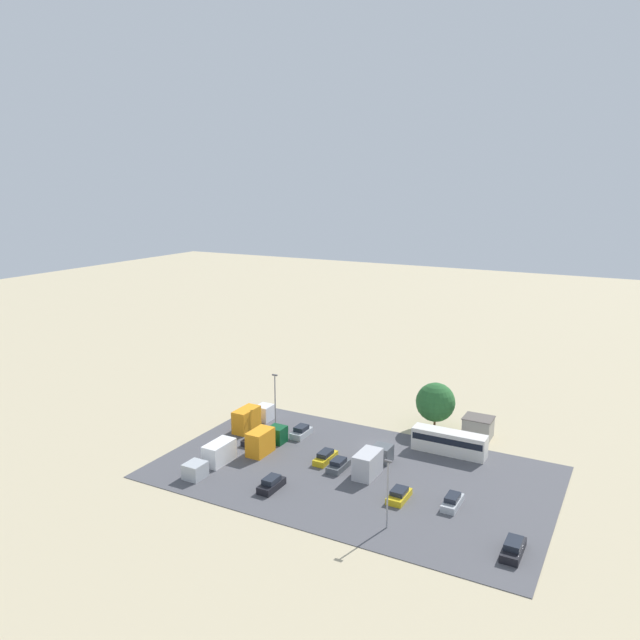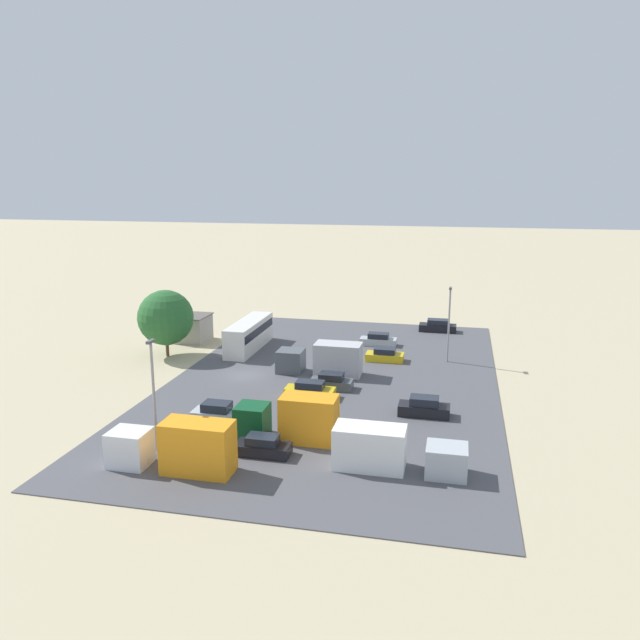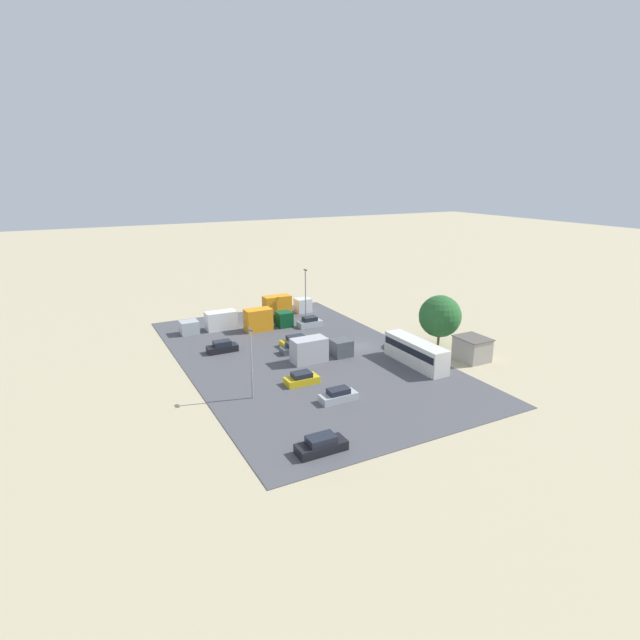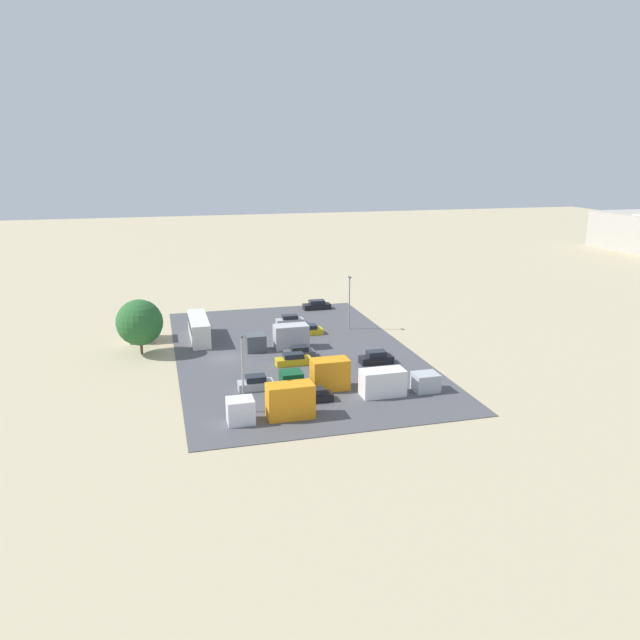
% 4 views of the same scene
% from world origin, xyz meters
% --- Properties ---
extents(ground_plane, '(400.00, 400.00, 0.00)m').
position_xyz_m(ground_plane, '(0.00, 0.00, 0.00)').
color(ground_plane, tan).
extents(parking_lot_surface, '(52.17, 31.44, 0.08)m').
position_xyz_m(parking_lot_surface, '(0.00, 9.17, 0.04)').
color(parking_lot_surface, '#4C4C51').
rests_on(parking_lot_surface, ground).
extents(shed_building, '(4.41, 3.74, 3.23)m').
position_xyz_m(shed_building, '(-11.77, -10.76, 1.62)').
color(shed_building, '#9E998E').
rests_on(shed_building, ground).
extents(bus, '(10.62, 2.59, 3.32)m').
position_xyz_m(bus, '(-9.64, -2.82, 1.87)').
color(bus, silver).
rests_on(bus, ground).
extents(parked_car_0, '(1.73, 4.31, 1.47)m').
position_xyz_m(parked_car_0, '(-14.49, 11.71, 0.69)').
color(parked_car_0, '#ADB2B7').
rests_on(parked_car_0, ground).
extents(parked_car_1, '(1.74, 4.03, 1.46)m').
position_xyz_m(parked_car_1, '(17.29, 7.48, 0.69)').
color(parked_car_1, black).
rests_on(parked_car_1, ground).
extents(parked_car_2, '(1.74, 4.55, 1.50)m').
position_xyz_m(parked_car_2, '(4.77, 7.98, 0.71)').
color(parked_car_2, gold).
rests_on(parked_car_2, ground).
extents(parked_car_3, '(1.93, 4.74, 1.58)m').
position_xyz_m(parked_car_3, '(-22.97, 18.36, 0.74)').
color(parked_car_3, black).
rests_on(parked_car_3, ground).
extents(parked_car_4, '(1.83, 4.28, 1.64)m').
position_xyz_m(parked_car_4, '(7.02, 18.40, 0.76)').
color(parked_car_4, black).
rests_on(parked_car_4, ground).
extents(parked_car_5, '(1.86, 4.02, 1.51)m').
position_xyz_m(parked_car_5, '(2.03, 9.40, 0.71)').
color(parked_car_5, '#4C5156').
rests_on(parked_car_5, ground).
extents(parked_car_6, '(1.90, 4.03, 1.66)m').
position_xyz_m(parked_car_6, '(12.15, 1.90, 0.77)').
color(parked_car_6, '#ADB2B7').
rests_on(parked_car_6, ground).
extents(parked_car_7, '(2.00, 4.09, 1.43)m').
position_xyz_m(parked_car_7, '(-8.25, 13.24, 0.68)').
color(parked_car_7, gold).
rests_on(parked_car_7, ground).
extents(parked_truck_0, '(2.37, 8.84, 3.60)m').
position_xyz_m(parked_truck_0, '(20.83, 2.62, 1.73)').
color(parked_truck_0, silver).
rests_on(parked_truck_0, ground).
extents(parked_truck_1, '(2.47, 9.05, 2.96)m').
position_xyz_m(parked_truck_1, '(17.58, 16.78, 1.43)').
color(parked_truck_1, '#ADB2B7').
rests_on(parked_truck_1, ground).
extents(parked_truck_2, '(2.56, 8.63, 3.29)m').
position_xyz_m(parked_truck_2, '(-2.21, 7.81, 1.59)').
color(parked_truck_2, '#4C5156').
rests_on(parked_truck_2, ground).
extents(parked_truck_3, '(2.44, 7.84, 3.54)m').
position_xyz_m(parked_truck_3, '(14.17, 8.89, 1.70)').
color(parked_truck_3, '#0C4723').
rests_on(parked_truck_3, ground).
extents(tree_near_shed, '(6.17, 6.17, 7.54)m').
position_xyz_m(tree_near_shed, '(-4.88, -10.85, 4.45)').
color(tree_near_shed, brown).
rests_on(tree_near_shed, ground).
extents(light_pole_lot_centre, '(0.90, 0.28, 8.21)m').
position_xyz_m(light_pole_lot_centre, '(-9.36, 19.92, 4.61)').
color(light_pole_lot_centre, gray).
rests_on(light_pole_lot_centre, ground).
extents(light_pole_lot_edge, '(0.90, 0.28, 8.38)m').
position_xyz_m(light_pole_lot_edge, '(18.28, -0.35, 4.70)').
color(light_pole_lot_edge, gray).
rests_on(light_pole_lot_edge, ground).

